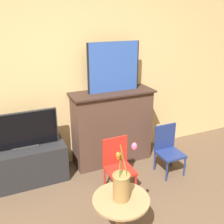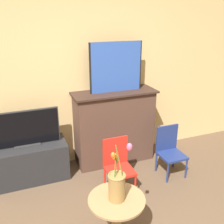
{
  "view_description": "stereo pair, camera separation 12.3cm",
  "coord_description": "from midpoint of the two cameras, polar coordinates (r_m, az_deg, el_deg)",
  "views": [
    {
      "loc": [
        -0.9,
        -1.19,
        2.03
      ],
      "look_at": [
        0.2,
        1.29,
        1.0
      ],
      "focal_mm": 42.0,
      "sensor_mm": 36.0,
      "label": 1
    },
    {
      "loc": [
        -0.79,
        -1.24,
        2.03
      ],
      "look_at": [
        0.2,
        1.29,
        1.0
      ],
      "focal_mm": 42.0,
      "sensor_mm": 36.0,
      "label": 2
    }
  ],
  "objects": [
    {
      "name": "side_table",
      "position": [
        2.52,
        2.5,
        -21.55
      ],
      "size": [
        0.51,
        0.51,
        0.52
      ],
      "color": "#99754C",
      "rests_on": "ground"
    },
    {
      "name": "painting",
      "position": [
        3.47,
        1.94,
        9.74
      ],
      "size": [
        0.73,
        0.03,
        0.65
      ],
      "color": "black",
      "rests_on": "fireplace_mantel"
    },
    {
      "name": "vase_tulips",
      "position": [
        2.31,
        2.68,
        -15.5
      ],
      "size": [
        0.18,
        0.16,
        0.55
      ],
      "color": "olive",
      "rests_on": "side_table"
    },
    {
      "name": "fireplace_mantel",
      "position": [
        3.7,
        1.41,
        -3.08
      ],
      "size": [
        1.15,
        0.43,
        1.05
      ],
      "color": "#4C3328",
      "rests_on": "ground"
    },
    {
      "name": "wall_back",
      "position": [
        3.52,
        -7.12,
        9.41
      ],
      "size": [
        8.0,
        0.06,
        2.7
      ],
      "color": "tan",
      "rests_on": "ground"
    },
    {
      "name": "tv_monitor",
      "position": [
        3.36,
        -17.34,
        -3.55
      ],
      "size": [
        0.82,
        0.12,
        0.46
      ],
      "color": "#2D2D2D",
      "rests_on": "tv_stand"
    },
    {
      "name": "tv_stand",
      "position": [
        3.56,
        -16.53,
        -10.41
      ],
      "size": [
        0.94,
        0.44,
        0.48
      ],
      "color": "#232326",
      "rests_on": "ground"
    },
    {
      "name": "chair_red",
      "position": [
        3.19,
        2.39,
        -11.08
      ],
      "size": [
        0.32,
        0.32,
        0.65
      ],
      "color": "red",
      "rests_on": "ground"
    },
    {
      "name": "chair_blue",
      "position": [
        3.58,
        13.39,
        -7.81
      ],
      "size": [
        0.32,
        0.32,
        0.65
      ],
      "color": "navy",
      "rests_on": "ground"
    }
  ]
}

